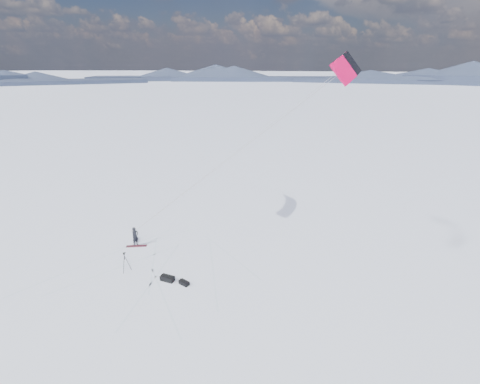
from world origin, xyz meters
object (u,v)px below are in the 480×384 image
at_px(gear_bag_b, 184,283).
at_px(snowboard, 137,246).
at_px(snowkiter, 136,245).
at_px(gear_bag_a, 167,278).
at_px(tripod, 125,259).

bearing_deg(gear_bag_b, snowboard, 168.94).
bearing_deg(snowkiter, gear_bag_b, -106.63).
bearing_deg(gear_bag_a, tripod, -178.88).
bearing_deg(snowkiter, tripod, -142.91).
xyz_separation_m(snowboard, tripod, (1.41, -3.27, 0.91)).
bearing_deg(tripod, gear_bag_b, -37.92).
height_order(snowkiter, gear_bag_a, snowkiter).
bearing_deg(tripod, snowboard, 77.14).
bearing_deg(gear_bag_b, gear_bag_a, -163.07).
height_order(tripod, gear_bag_a, tripod).
xyz_separation_m(tripod, gear_bag_a, (3.42, -0.12, -0.75)).
xyz_separation_m(snowkiter, snowboard, (0.11, -0.11, 0.02)).
height_order(tripod, gear_bag_b, tripod).
height_order(snowboard, tripod, tripod).
height_order(snowboard, gear_bag_a, gear_bag_a).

